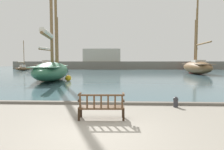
{
  "coord_description": "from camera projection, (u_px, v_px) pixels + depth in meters",
  "views": [
    {
      "loc": [
        0.71,
        -5.58,
        2.02
      ],
      "look_at": [
        0.02,
        10.0,
        1.0
      ],
      "focal_mm": 32.0,
      "sensor_mm": 36.0,
      "label": 1
    }
  ],
  "objects": [
    {
      "name": "ground_plane",
      "position": [
        96.0,
        132.0,
        5.73
      ],
      "size": [
        160.0,
        160.0,
        0.0
      ],
      "primitive_type": "plane",
      "color": "gray"
    },
    {
      "name": "harbor_water",
      "position": [
        118.0,
        70.0,
        49.59
      ],
      "size": [
        100.0,
        80.0,
        0.08
      ],
      "primitive_type": "cube",
      "color": "#476670",
      "rests_on": "ground"
    },
    {
      "name": "quay_edge_kerb",
      "position": [
        106.0,
        103.0,
        9.56
      ],
      "size": [
        40.0,
        0.3,
        0.12
      ],
      "primitive_type": "cube",
      "color": "slate",
      "rests_on": "ground"
    },
    {
      "name": "park_bench",
      "position": [
        101.0,
        106.0,
        7.01
      ],
      "size": [
        1.62,
        0.58,
        0.92
      ],
      "color": "black",
      "rests_on": "ground"
    },
    {
      "name": "sailboat_nearest_starboard",
      "position": [
        52.0,
        68.0,
        21.21
      ],
      "size": [
        4.91,
        13.41,
        14.81
      ],
      "color": "#2D6647",
      "rests_on": "harbor_water"
    },
    {
      "name": "sailboat_distant_harbor",
      "position": [
        197.0,
        67.0,
        32.77
      ],
      "size": [
        3.28,
        11.09,
        12.71
      ],
      "color": "brown",
      "rests_on": "harbor_water"
    },
    {
      "name": "sailboat_outer_starboard",
      "position": [
        24.0,
        68.0,
        45.89
      ],
      "size": [
        2.35,
        5.28,
        6.85
      ],
      "color": "brown",
      "rests_on": "harbor_water"
    },
    {
      "name": "sailboat_far_starboard",
      "position": [
        51.0,
        66.0,
        37.34
      ],
      "size": [
        3.6,
        10.68,
        12.55
      ],
      "color": "brown",
      "rests_on": "harbor_water"
    },
    {
      "name": "sailboat_far_port",
      "position": [
        195.0,
        65.0,
        46.46
      ],
      "size": [
        5.36,
        10.25,
        14.2
      ],
      "color": "maroon",
      "rests_on": "harbor_water"
    },
    {
      "name": "mooring_bollard",
      "position": [
        176.0,
        101.0,
        8.91
      ],
      "size": [
        0.23,
        0.23,
        0.47
      ],
      "color": "#2D2D33",
      "rests_on": "ground"
    },
    {
      "name": "channel_buoy",
      "position": [
        68.0,
        78.0,
        20.18
      ],
      "size": [
        0.61,
        0.61,
        1.31
      ],
      "color": "gold",
      "rests_on": "harbor_water"
    },
    {
      "name": "far_breakwater",
      "position": [
        115.0,
        64.0,
        53.85
      ],
      "size": [
        57.07,
        2.4,
        5.56
      ],
      "color": "slate",
      "rests_on": "ground"
    }
  ]
}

